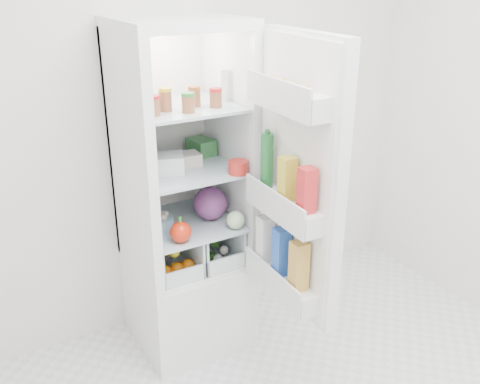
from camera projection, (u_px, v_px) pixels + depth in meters
room_walls at (389, 109)px, 1.71m from camera, size 3.02×3.02×2.61m
refrigerator at (183, 230)px, 2.97m from camera, size 0.60×0.60×1.80m
shelf_low at (187, 222)px, 2.89m from camera, size 0.49×0.53×0.01m
shelf_mid at (185, 169)px, 2.77m from camera, size 0.49×0.53×0.02m
shelf_top at (182, 106)px, 2.64m from camera, size 0.49×0.53×0.02m
crisper_left at (167, 249)px, 2.88m from camera, size 0.23×0.46×0.22m
crisper_right at (208, 238)px, 3.00m from camera, size 0.23×0.46×0.22m
condiment_jars at (184, 101)px, 2.51m from camera, size 0.38×0.16×0.08m
squeeze_bottle at (223, 85)px, 2.68m from camera, size 0.05×0.05×0.16m
tub_white at (169, 163)px, 2.69m from camera, size 0.18×0.18×0.09m
tub_cream at (189, 159)px, 2.79m from camera, size 0.12×0.12×0.06m
tin_red at (238, 167)px, 2.67m from camera, size 0.11×0.11×0.07m
foil_tray at (165, 164)px, 2.76m from camera, size 0.17×0.16×0.04m
tub_green at (201, 147)px, 2.95m from camera, size 0.13×0.17×0.09m
red_cabbage at (210, 203)px, 2.88m from camera, size 0.18×0.18×0.18m
bell_pepper at (181, 232)px, 2.65m from camera, size 0.11×0.11×0.11m
mushroom_bowl at (159, 224)px, 2.78m from camera, size 0.19×0.19×0.07m
salad_bag at (235, 220)px, 2.79m from camera, size 0.10×0.10×0.10m
citrus_pile at (170, 258)px, 2.83m from camera, size 0.20×0.24×0.16m
veg_pile at (209, 246)px, 3.01m from camera, size 0.16×0.30×0.10m
fridge_door at (295, 186)px, 2.43m from camera, size 0.19×0.60×1.30m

